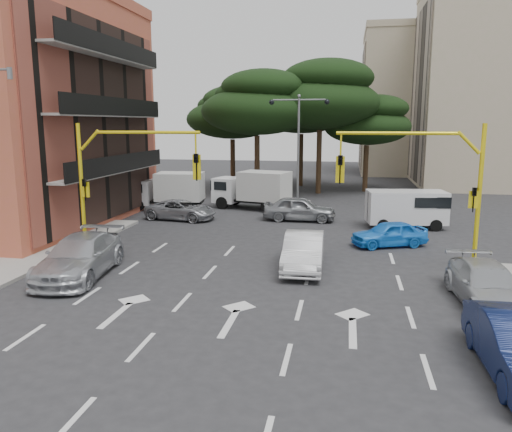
{
  "coord_description": "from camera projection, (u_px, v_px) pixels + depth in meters",
  "views": [
    {
      "loc": [
        3.37,
        -18.94,
        6.03
      ],
      "look_at": [
        -0.85,
        4.22,
        1.6
      ],
      "focal_mm": 35.0,
      "sensor_mm": 36.0,
      "label": 1
    }
  ],
  "objects": [
    {
      "name": "pine_left_far",
      "position": [
        233.0,
        112.0,
        45.06
      ],
      "size": [
        8.32,
        8.32,
        9.3
      ],
      "color": "#382616",
      "rests_on": "ground"
    },
    {
      "name": "pine_left_near",
      "position": [
        258.0,
        103.0,
        40.54
      ],
      "size": [
        9.15,
        9.15,
        10.23
      ],
      "color": "#382616",
      "rests_on": "ground"
    },
    {
      "name": "car_silver_cross_a",
      "position": [
        181.0,
        210.0,
        31.33
      ],
      "size": [
        4.68,
        2.63,
        1.24
      ],
      "primitive_type": "imported",
      "rotation": [
        0.0,
        0.0,
        1.44
      ],
      "color": "#989AA0",
      "rests_on": "ground"
    },
    {
      "name": "car_silver_wagon",
      "position": [
        80.0,
        257.0,
        19.75
      ],
      "size": [
        2.87,
        5.72,
        1.6
      ],
      "primitive_type": "imported",
      "rotation": [
        0.0,
        0.0,
        0.12
      ],
      "color": "#ADAFB5",
      "rests_on": "ground"
    },
    {
      "name": "pine_back",
      "position": [
        302.0,
        105.0,
        46.78
      ],
      "size": [
        9.15,
        9.15,
        10.23
      ],
      "color": "#382616",
      "rests_on": "ground"
    },
    {
      "name": "signal_mast_right",
      "position": [
        433.0,
        177.0,
        20.03
      ],
      "size": [
        5.79,
        0.37,
        6.0
      ],
      "color": "yellow",
      "rests_on": "ground"
    },
    {
      "name": "car_silver_parked",
      "position": [
        487.0,
        285.0,
        16.64
      ],
      "size": [
        2.23,
        4.84,
        1.37
      ],
      "primitive_type": "imported",
      "rotation": [
        0.0,
        0.0,
        0.07
      ],
      "color": "#AFB3B8",
      "rests_on": "ground"
    },
    {
      "name": "car_silver_cross_b",
      "position": [
        300.0,
        209.0,
        30.95
      ],
      "size": [
        4.45,
        1.79,
        1.52
      ],
      "primitive_type": "imported",
      "rotation": [
        0.0,
        0.0,
        1.57
      ],
      "color": "gray",
      "rests_on": "ground"
    },
    {
      "name": "signal_mast_left",
      "position": [
        117.0,
        171.0,
        22.43
      ],
      "size": [
        5.79,
        0.37,
        6.0
      ],
      "color": "yellow",
      "rests_on": "ground"
    },
    {
      "name": "ground",
      "position": [
        258.0,
        275.0,
        20.03
      ],
      "size": [
        120.0,
        120.0,
        0.0
      ],
      "primitive_type": "plane",
      "color": "#28282B",
      "rests_on": "ground"
    },
    {
      "name": "box_truck_a",
      "position": [
        167.0,
        191.0,
        34.91
      ],
      "size": [
        5.46,
        2.71,
        2.6
      ],
      "primitive_type": null,
      "rotation": [
        0.0,
        0.0,
        1.67
      ],
      "color": "silver",
      "rests_on": "ground"
    },
    {
      "name": "apartment_beige_far",
      "position": [
        432.0,
        102.0,
        58.74
      ],
      "size": [
        16.2,
        12.15,
        16.7
      ],
      "color": "tan",
      "rests_on": "ground"
    },
    {
      "name": "box_truck_b",
      "position": [
        252.0,
        190.0,
        35.1
      ],
      "size": [
        5.85,
        3.61,
        2.68
      ],
      "primitive_type": null,
      "rotation": [
        0.0,
        0.0,
        1.31
      ],
      "color": "white",
      "rests_on": "ground"
    },
    {
      "name": "car_white_hatch",
      "position": [
        304.0,
        251.0,
        20.75
      ],
      "size": [
        1.72,
        4.59,
        1.5
      ],
      "primitive_type": "imported",
      "rotation": [
        0.0,
        0.0,
        0.03
      ],
      "color": "silver",
      "rests_on": "ground"
    },
    {
      "name": "street_lamp_center",
      "position": [
        299.0,
        131.0,
        34.49
      ],
      "size": [
        4.16,
        0.36,
        7.77
      ],
      "color": "slate",
      "rests_on": "median_strip"
    },
    {
      "name": "car_blue_compact",
      "position": [
        389.0,
        234.0,
        24.56
      ],
      "size": [
        3.99,
        2.77,
        1.26
      ],
      "primitive_type": "imported",
      "rotation": [
        0.0,
        0.0,
        -1.18
      ],
      "color": "#1C7DE5",
      "rests_on": "ground"
    },
    {
      "name": "van_white",
      "position": [
        406.0,
        209.0,
        28.8
      ],
      "size": [
        4.63,
        2.58,
        2.2
      ],
      "primitive_type": null,
      "rotation": [
        0.0,
        0.0,
        -1.43
      ],
      "color": "silver",
      "rests_on": "ground"
    },
    {
      "name": "pine_right",
      "position": [
        368.0,
        120.0,
        43.08
      ],
      "size": [
        7.49,
        7.49,
        8.37
      ],
      "color": "#382616",
      "rests_on": "ground"
    },
    {
      "name": "pine_center",
      "position": [
        321.0,
        95.0,
        41.46
      ],
      "size": [
        9.98,
        9.98,
        11.16
      ],
      "color": "#382616",
      "rests_on": "ground"
    },
    {
      "name": "median_strip",
      "position": [
        297.0,
        207.0,
        35.48
      ],
      "size": [
        1.4,
        6.0,
        0.15
      ],
      "primitive_type": "cube",
      "color": "gray",
      "rests_on": "ground"
    }
  ]
}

